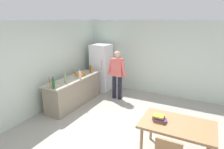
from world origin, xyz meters
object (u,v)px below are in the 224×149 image
(dining_table, at_px, (177,127))
(bottle_oil_amber, at_px, (91,69))
(bottle_vinegar_tall, at_px, (65,79))
(bottle_water_clear, at_px, (80,75))
(person, at_px, (117,72))
(bottle_beer_brown, at_px, (90,69))
(cooking_pot, at_px, (80,74))
(bottle_wine_green, at_px, (53,83))
(utensil_jar, at_px, (49,85))
(refrigerator, at_px, (101,68))
(book_stack, at_px, (159,118))

(dining_table, xyz_separation_m, bottle_oil_amber, (-3.24, 1.90, 0.34))
(bottle_vinegar_tall, bearing_deg, bottle_water_clear, 78.72)
(person, bearing_deg, bottle_beer_brown, -169.21)
(dining_table, xyz_separation_m, bottle_water_clear, (-3.16, 1.14, 0.35))
(cooking_pot, relative_size, bottle_water_clear, 1.33)
(bottle_wine_green, xyz_separation_m, bottle_vinegar_tall, (-0.01, 0.50, -0.01))
(cooking_pot, bearing_deg, utensil_jar, -92.33)
(bottle_water_clear, bearing_deg, bottle_beer_brown, 100.62)
(cooking_pot, distance_m, bottle_oil_amber, 0.51)
(refrigerator, distance_m, dining_table, 4.27)
(refrigerator, height_order, book_stack, refrigerator)
(person, bearing_deg, cooking_pot, -144.06)
(cooking_pot, distance_m, bottle_vinegar_tall, 0.83)
(refrigerator, bearing_deg, dining_table, -39.29)
(person, height_order, cooking_pot, person)
(cooking_pot, bearing_deg, dining_table, -22.63)
(dining_table, xyz_separation_m, bottle_wine_green, (-3.27, 0.09, 0.37))
(bottle_water_clear, xyz_separation_m, book_stack, (2.82, -1.21, -0.21))
(utensil_jar, relative_size, bottle_oil_amber, 1.14)
(refrigerator, relative_size, book_stack, 6.67)
(bottle_water_clear, bearing_deg, bottle_vinegar_tall, -101.28)
(cooking_pot, distance_m, utensil_jar, 1.31)
(cooking_pot, xyz_separation_m, bottle_beer_brown, (0.05, 0.56, 0.05))
(bottle_oil_amber, height_order, book_stack, bottle_oil_amber)
(bottle_wine_green, relative_size, bottle_vinegar_tall, 1.06)
(refrigerator, xyz_separation_m, bottle_vinegar_tall, (0.03, -2.11, 0.14))
(utensil_jar, xyz_separation_m, bottle_beer_brown, (0.11, 1.87, 0.03))
(cooking_pot, bearing_deg, bottle_beer_brown, 84.60)
(dining_table, relative_size, bottle_oil_amber, 5.00)
(dining_table, relative_size, utensil_jar, 4.37)
(dining_table, height_order, book_stack, book_stack)
(person, relative_size, dining_table, 1.21)
(refrigerator, bearing_deg, bottle_wine_green, -89.31)
(person, distance_m, book_stack, 2.99)
(utensil_jar, height_order, bottle_oil_amber, utensil_jar)
(bottle_water_clear, relative_size, book_stack, 1.11)
(cooking_pot, bearing_deg, bottle_vinegar_tall, -83.20)
(bottle_beer_brown, height_order, bottle_oil_amber, bottle_oil_amber)
(utensil_jar, distance_m, bottle_wine_green, 0.17)
(bottle_wine_green, bearing_deg, refrigerator, 90.69)
(person, xyz_separation_m, bottle_oil_amber, (-0.89, -0.25, 0.04))
(refrigerator, xyz_separation_m, bottle_water_clear, (0.14, -1.56, 0.13))
(person, height_order, book_stack, person)
(person, bearing_deg, bottle_oil_amber, -164.53)
(person, distance_m, utensil_jar, 2.32)
(refrigerator, distance_m, bottle_oil_amber, 0.81)
(refrigerator, xyz_separation_m, bottle_beer_brown, (-0.02, -0.74, 0.11))
(bottle_oil_amber, distance_m, bottle_vinegar_tall, 1.31)
(dining_table, bearing_deg, bottle_beer_brown, 149.42)
(refrigerator, relative_size, bottle_vinegar_tall, 5.62)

